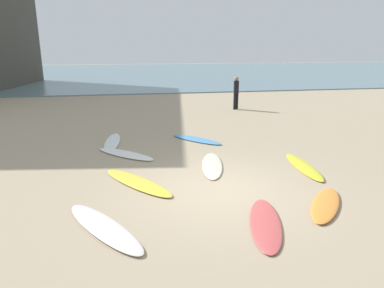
{
  "coord_description": "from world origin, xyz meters",
  "views": [
    {
      "loc": [
        -2.07,
        -7.55,
        3.39
      ],
      "look_at": [
        -0.11,
        3.11,
        0.3
      ],
      "focal_mm": 32.52,
      "sensor_mm": 36.0,
      "label": 1
    }
  ],
  "objects_px": {
    "surfboard_3": "(112,142)",
    "beachgoer_near": "(236,91)",
    "surfboard_0": "(303,166)",
    "surfboard_6": "(197,139)",
    "surfboard_4": "(125,154)",
    "surfboard_1": "(265,223)",
    "surfboard_2": "(212,165)",
    "surfboard_7": "(325,204)",
    "surfboard_8": "(137,182)",
    "surfboard_5": "(104,227)"
  },
  "relations": [
    {
      "from": "surfboard_3",
      "to": "beachgoer_near",
      "type": "distance_m",
      "value": 8.68
    },
    {
      "from": "surfboard_0",
      "to": "surfboard_6",
      "type": "xyz_separation_m",
      "value": [
        -2.45,
        3.47,
        -0.0
      ]
    },
    {
      "from": "surfboard_4",
      "to": "beachgoer_near",
      "type": "height_order",
      "value": "beachgoer_near"
    },
    {
      "from": "surfboard_1",
      "to": "surfboard_4",
      "type": "bearing_deg",
      "value": 135.67
    },
    {
      "from": "surfboard_3",
      "to": "surfboard_6",
      "type": "distance_m",
      "value": 3.06
    },
    {
      "from": "surfboard_0",
      "to": "surfboard_6",
      "type": "bearing_deg",
      "value": -49.9
    },
    {
      "from": "surfboard_2",
      "to": "surfboard_7",
      "type": "bearing_deg",
      "value": 133.86
    },
    {
      "from": "surfboard_4",
      "to": "surfboard_8",
      "type": "bearing_deg",
      "value": 50.79
    },
    {
      "from": "surfboard_7",
      "to": "surfboard_8",
      "type": "xyz_separation_m",
      "value": [
        -4.01,
        2.03,
        -0.0
      ]
    },
    {
      "from": "surfboard_1",
      "to": "surfboard_2",
      "type": "bearing_deg",
      "value": 111.07
    },
    {
      "from": "surfboard_7",
      "to": "surfboard_8",
      "type": "relative_size",
      "value": 0.77
    },
    {
      "from": "surfboard_1",
      "to": "surfboard_7",
      "type": "distance_m",
      "value": 1.7
    },
    {
      "from": "surfboard_5",
      "to": "beachgoer_near",
      "type": "relative_size",
      "value": 1.44
    },
    {
      "from": "surfboard_4",
      "to": "surfboard_7",
      "type": "distance_m",
      "value": 6.23
    },
    {
      "from": "surfboard_2",
      "to": "surfboard_4",
      "type": "bearing_deg",
      "value": -19.03
    },
    {
      "from": "surfboard_0",
      "to": "surfboard_2",
      "type": "relative_size",
      "value": 1.02
    },
    {
      "from": "surfboard_5",
      "to": "surfboard_7",
      "type": "bearing_deg",
      "value": -30.3
    },
    {
      "from": "surfboard_2",
      "to": "surfboard_7",
      "type": "relative_size",
      "value": 1.17
    },
    {
      "from": "surfboard_0",
      "to": "surfboard_2",
      "type": "distance_m",
      "value": 2.62
    },
    {
      "from": "surfboard_4",
      "to": "surfboard_0",
      "type": "bearing_deg",
      "value": 111.01
    },
    {
      "from": "surfboard_1",
      "to": "surfboard_7",
      "type": "xyz_separation_m",
      "value": [
        1.61,
        0.55,
        0.01
      ]
    },
    {
      "from": "surfboard_3",
      "to": "surfboard_5",
      "type": "bearing_deg",
      "value": 94.49
    },
    {
      "from": "surfboard_1",
      "to": "surfboard_4",
      "type": "height_order",
      "value": "surfboard_4"
    },
    {
      "from": "surfboard_7",
      "to": "surfboard_8",
      "type": "bearing_deg",
      "value": 10.75
    },
    {
      "from": "surfboard_6",
      "to": "surfboard_0",
      "type": "bearing_deg",
      "value": -95.7
    },
    {
      "from": "surfboard_0",
      "to": "surfboard_8",
      "type": "xyz_separation_m",
      "value": [
        -4.73,
        -0.35,
        -0.0
      ]
    },
    {
      "from": "surfboard_3",
      "to": "surfboard_6",
      "type": "bearing_deg",
      "value": 179.76
    },
    {
      "from": "surfboard_0",
      "to": "surfboard_4",
      "type": "xyz_separation_m",
      "value": [
        -5.03,
        2.13,
        -0.0
      ]
    },
    {
      "from": "surfboard_3",
      "to": "surfboard_8",
      "type": "bearing_deg",
      "value": 104.63
    },
    {
      "from": "surfboard_8",
      "to": "surfboard_1",
      "type": "bearing_deg",
      "value": -81.75
    },
    {
      "from": "surfboard_4",
      "to": "surfboard_1",
      "type": "bearing_deg",
      "value": 72.04
    },
    {
      "from": "surfboard_7",
      "to": "surfboard_4",
      "type": "bearing_deg",
      "value": -8.66
    },
    {
      "from": "surfboard_4",
      "to": "surfboard_7",
      "type": "height_order",
      "value": "surfboard_7"
    },
    {
      "from": "surfboard_0",
      "to": "surfboard_2",
      "type": "bearing_deg",
      "value": -8.57
    },
    {
      "from": "surfboard_1",
      "to": "surfboard_6",
      "type": "relative_size",
      "value": 1.0
    },
    {
      "from": "surfboard_3",
      "to": "surfboard_8",
      "type": "height_order",
      "value": "surfboard_8"
    },
    {
      "from": "surfboard_0",
      "to": "surfboard_1",
      "type": "distance_m",
      "value": 3.74
    },
    {
      "from": "surfboard_2",
      "to": "surfboard_3",
      "type": "height_order",
      "value": "surfboard_3"
    },
    {
      "from": "surfboard_7",
      "to": "surfboard_3",
      "type": "bearing_deg",
      "value": -14.17
    },
    {
      "from": "surfboard_0",
      "to": "surfboard_5",
      "type": "distance_m",
      "value": 5.99
    },
    {
      "from": "surfboard_2",
      "to": "surfboard_0",
      "type": "bearing_deg",
      "value": 178.95
    },
    {
      "from": "surfboard_3",
      "to": "surfboard_5",
      "type": "height_order",
      "value": "surfboard_5"
    },
    {
      "from": "surfboard_0",
      "to": "surfboard_1",
      "type": "xyz_separation_m",
      "value": [
        -2.33,
        -2.92,
        -0.01
      ]
    },
    {
      "from": "surfboard_2",
      "to": "surfboard_4",
      "type": "height_order",
      "value": "surfboard_4"
    },
    {
      "from": "surfboard_0",
      "to": "surfboard_4",
      "type": "bearing_deg",
      "value": -18.03
    },
    {
      "from": "beachgoer_near",
      "to": "surfboard_5",
      "type": "bearing_deg",
      "value": -152.98
    },
    {
      "from": "surfboard_3",
      "to": "surfboard_6",
      "type": "height_order",
      "value": "surfboard_6"
    },
    {
      "from": "surfboard_6",
      "to": "surfboard_5",
      "type": "bearing_deg",
      "value": -157.35
    },
    {
      "from": "surfboard_2",
      "to": "surfboard_8",
      "type": "xyz_separation_m",
      "value": [
        -2.18,
        -0.96,
        0.01
      ]
    },
    {
      "from": "surfboard_3",
      "to": "surfboard_7",
      "type": "xyz_separation_m",
      "value": [
        4.78,
        -6.06,
        0.01
      ]
    }
  ]
}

